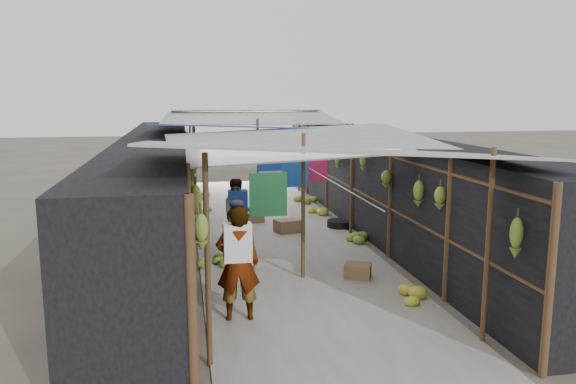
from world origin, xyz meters
TOP-DOWN VIEW (x-y plane):
  - ground at (0.00, 0.00)m, footprint 80.00×80.00m
  - aisle_slab at (0.00, 6.50)m, footprint 3.60×16.00m
  - stall_left at (-2.70, 6.50)m, footprint 1.40×15.00m
  - stall_right at (2.70, 6.50)m, footprint 1.40×15.00m
  - crate_near at (0.96, 2.81)m, footprint 0.57×0.52m
  - crate_mid at (0.34, 6.36)m, footprint 0.64×0.56m
  - crate_back at (-0.29, 7.59)m, footprint 0.49×0.41m
  - black_basin at (1.70, 6.65)m, footprint 0.60×0.60m
  - vendor_elderly at (-1.32, 1.33)m, footprint 0.64×0.44m
  - shopper_blue at (-0.93, 5.31)m, footprint 0.79×0.65m
  - vendor_seated at (1.70, 11.04)m, footprint 0.47×0.69m
  - market_canopy at (0.03, 6.83)m, footprint 5.62×15.20m
  - hanging_bananas at (-0.09, 6.81)m, footprint 3.96×13.87m
  - floor_bananas at (0.58, 7.20)m, footprint 3.95×9.98m

SIDE VIEW (x-z plane):
  - ground at x=0.00m, z-range 0.00..0.00m
  - aisle_slab at x=0.00m, z-range 0.00..0.02m
  - black_basin at x=1.70m, z-range 0.00..0.18m
  - crate_near at x=0.96m, z-range 0.00..0.27m
  - crate_back at x=-0.29m, z-range 0.00..0.30m
  - floor_bananas at x=0.58m, z-range -0.02..0.33m
  - crate_mid at x=0.34m, z-range 0.00..0.33m
  - vendor_seated at x=1.70m, z-range 0.00..0.98m
  - shopper_blue at x=-0.93m, z-range 0.00..1.49m
  - vendor_elderly at x=-1.32m, z-range 0.00..1.72m
  - stall_left at x=-2.70m, z-range 0.00..2.30m
  - stall_right at x=2.70m, z-range 0.00..2.30m
  - hanging_bananas at x=-0.09m, z-range 1.23..2.04m
  - market_canopy at x=0.03m, z-range 1.02..3.79m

